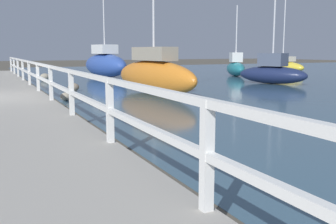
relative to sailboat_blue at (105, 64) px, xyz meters
name	(u,v)px	position (x,y,z in m)	size (l,w,h in m)	color
railing	(43,74)	(-5.41, -11.70, 0.09)	(0.10, 32.50, 1.02)	white
boulder_water_edge	(66,97)	(-4.65, -11.30, -0.72)	(0.38, 0.34, 0.28)	gray
boulder_downstream	(73,87)	(-3.77, -8.28, -0.69)	(0.47, 0.42, 0.35)	slate
boulder_near_dock	(45,77)	(-3.94, -1.08, -0.67)	(0.53, 0.48, 0.40)	gray
sailboat_blue	(105,64)	(0.00, 0.00, 0.00)	(2.33, 5.43, 8.29)	#2D4C9E
sailboat_yellow	(283,66)	(13.74, -1.12, -0.31)	(1.51, 4.20, 6.36)	gold
sailboat_orange	(154,74)	(-1.10, -10.69, -0.08)	(1.73, 5.68, 6.99)	orange
sailboat_navy	(272,72)	(6.38, -8.75, -0.27)	(2.62, 3.95, 4.64)	#192347
sailboat_teal	(236,67)	(8.47, -2.46, -0.27)	(2.20, 3.49, 4.70)	#1E707A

